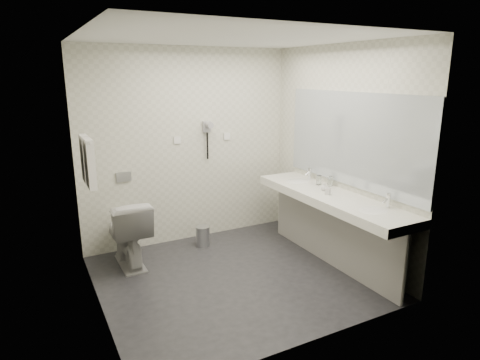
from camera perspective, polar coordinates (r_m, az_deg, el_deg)
floor at (r=4.67m, az=-0.79°, el=-13.20°), size 2.80×2.80×0.00m
ceiling at (r=4.15m, az=-0.92°, el=19.02°), size 2.80×2.80×0.00m
wall_back at (r=5.41m, az=-7.12°, el=4.56°), size 2.80×0.00×2.80m
wall_front at (r=3.17m, az=9.86°, el=-2.59°), size 2.80×0.00×2.80m
wall_left at (r=3.83m, az=-19.84°, el=-0.29°), size 0.00×2.60×2.60m
wall_right at (r=5.02m, az=13.57°, el=3.49°), size 0.00×2.60×2.60m
vanity_counter at (r=4.80m, az=12.34°, el=-2.46°), size 0.55×2.20×0.10m
vanity_panel at (r=4.96m, az=12.30°, el=-7.13°), size 0.03×2.15×0.75m
vanity_post_near at (r=4.31m, az=21.66°, el=-11.25°), size 0.06×0.06×0.75m
vanity_post_far at (r=5.75m, az=5.90°, el=-3.81°), size 0.06×0.06×0.75m
mirror at (r=4.83m, az=15.14°, el=5.39°), size 0.02×2.20×1.05m
basin_near at (r=4.34m, az=17.87°, el=-4.17°), size 0.40×0.31×0.05m
basin_far at (r=5.29m, az=7.86°, el=-0.31°), size 0.40×0.31×0.05m
faucet_near at (r=4.45m, az=19.72°, el=-2.65°), size 0.04×0.04×0.15m
faucet_far at (r=5.38m, az=9.59°, el=0.86°), size 0.04×0.04×0.15m
soap_bottle_a at (r=4.74m, az=11.99°, el=-1.31°), size 0.07×0.07×0.11m
soap_bottle_b at (r=4.90m, az=11.46°, el=-0.94°), size 0.07×0.07×0.09m
glass_left at (r=5.11m, az=12.30°, el=-0.16°), size 0.09×0.09×0.12m
glass_right at (r=5.14m, az=10.80°, el=-0.00°), size 0.07×0.07×0.12m
toilet at (r=4.98m, az=-15.19°, el=-6.93°), size 0.45×0.78×0.79m
flush_plate at (r=5.23m, az=-15.70°, el=0.41°), size 0.18×0.02×0.12m
pedal_bin at (r=5.42m, az=-5.14°, el=-7.77°), size 0.20×0.20×0.25m
bin_lid at (r=5.37m, az=-5.17°, el=-6.45°), size 0.18×0.18×0.02m
towel_rail at (r=4.32m, az=-20.60°, el=5.29°), size 0.02×0.62×0.02m
towel_near at (r=4.22m, az=-19.95°, el=2.11°), size 0.07×0.24×0.48m
towel_far at (r=4.49m, az=-20.47°, el=2.77°), size 0.07×0.24×0.48m
dryer_cradle at (r=5.44m, az=-4.61°, el=7.33°), size 0.10×0.04×0.14m
dryer_barrel at (r=5.37m, az=-4.32°, el=7.57°), size 0.08×0.14×0.08m
dryer_cord at (r=5.46m, az=-4.49°, el=4.71°), size 0.02×0.02×0.35m
switch_plate_a at (r=5.33m, az=-8.62°, el=5.45°), size 0.09×0.02×0.09m
switch_plate_b at (r=5.60m, az=-1.82°, el=6.03°), size 0.09×0.02×0.09m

